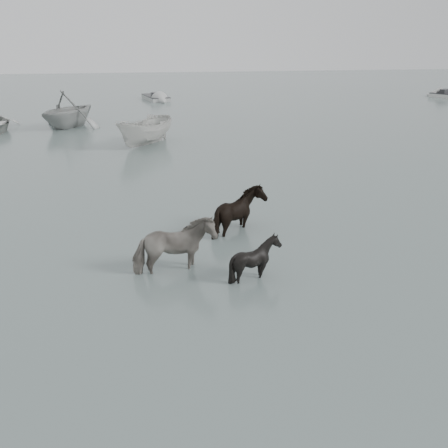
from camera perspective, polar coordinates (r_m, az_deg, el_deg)
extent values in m
plane|color=#53635E|center=(12.94, -2.74, -5.32)|extent=(140.00, 140.00, 0.00)
imported|color=black|center=(12.56, -5.78, -1.88)|extent=(2.20, 1.31, 1.74)
imported|color=black|center=(15.09, 1.85, 2.17)|extent=(2.00, 2.14, 1.72)
imported|color=black|center=(12.31, 3.63, -3.41)|extent=(1.49, 1.42, 1.30)
imported|color=#A6A8A5|center=(34.40, -17.43, 12.56)|extent=(5.94, 6.13, 2.47)
imported|color=beige|center=(27.80, -8.95, 10.60)|extent=(3.92, 4.39, 1.66)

